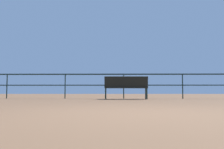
{
  "coord_description": "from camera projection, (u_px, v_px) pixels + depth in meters",
  "views": [
    {
      "loc": [
        -0.35,
        -3.35,
        0.29
      ],
      "look_at": [
        -0.48,
        6.62,
        0.98
      ],
      "focal_mm": 39.86,
      "sensor_mm": 36.0,
      "label": 1
    }
  ],
  "objects": [
    {
      "name": "pier_railing",
      "position": [
        124.0,
        80.0,
        10.47
      ],
      "size": [
        24.78,
        0.05,
        1.05
      ],
      "color": "black",
      "rests_on": "ground_plane"
    },
    {
      "name": "ground_plane",
      "position": [
        141.0,
        113.0,
        3.31
      ],
      "size": [
        60.0,
        60.0,
        0.0
      ],
      "primitive_type": "plane",
      "color": "brown"
    },
    {
      "name": "bench_near_left",
      "position": [
        126.0,
        86.0,
        9.56
      ],
      "size": [
        1.66,
        0.65,
        0.87
      ],
      "color": "black",
      "rests_on": "ground_plane"
    }
  ]
}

